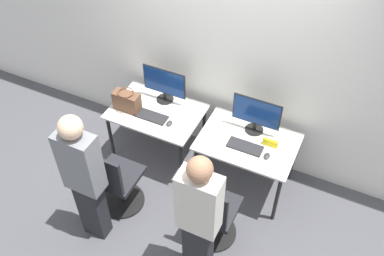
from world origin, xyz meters
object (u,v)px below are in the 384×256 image
at_px(mouse_left, 169,123).
at_px(mouse_right, 267,156).
at_px(keyboard_right, 245,147).
at_px(monitor_right, 256,114).
at_px(keyboard_left, 151,116).
at_px(monitor_left, 164,84).
at_px(office_chair_left, 116,183).
at_px(office_chair_right, 212,215).
at_px(person_right, 199,217).
at_px(person_left, 84,177).
at_px(handbag, 127,101).

height_order(mouse_left, mouse_right, same).
bearing_deg(mouse_left, keyboard_right, 2.13).
bearing_deg(monitor_right, keyboard_left, -164.82).
xyz_separation_m(monitor_left, keyboard_right, (1.09, -0.31, -0.22)).
bearing_deg(mouse_left, monitor_right, 20.04).
height_order(office_chair_left, office_chair_right, same).
relative_size(office_chair_left, person_right, 0.58).
distance_m(monitor_left, person_left, 1.44).
relative_size(person_left, person_right, 1.02).
height_order(monitor_right, office_chair_right, monitor_right).
bearing_deg(monitor_left, monitor_right, -1.57).
relative_size(keyboard_right, office_chair_right, 0.40).
height_order(keyboard_left, person_left, person_left).
height_order(person_left, handbag, person_left).
bearing_deg(office_chair_left, person_right, -15.41).
distance_m(keyboard_right, office_chair_right, 0.78).
distance_m(monitor_right, office_chair_right, 1.12).
bearing_deg(person_right, office_chair_left, 164.59).
relative_size(keyboard_right, mouse_right, 4.07).
height_order(mouse_right, person_right, person_right).
relative_size(monitor_left, office_chair_right, 0.56).
height_order(office_chair_left, handbag, handbag).
height_order(monitor_right, handbag, monitor_right).
xyz_separation_m(keyboard_left, mouse_left, (0.23, -0.02, 0.01)).
bearing_deg(keyboard_left, monitor_left, 90.00).
bearing_deg(handbag, monitor_right, 11.76).
distance_m(mouse_right, person_right, 1.08).
distance_m(person_left, person_right, 1.13).
bearing_deg(handbag, mouse_right, -0.70).
bearing_deg(person_left, monitor_right, 50.71).
distance_m(keyboard_left, keyboard_right, 1.09).
distance_m(keyboard_left, office_chair_right, 1.29).
height_order(mouse_right, handbag, handbag).
xyz_separation_m(person_left, person_right, (1.12, 0.07, -0.02)).
bearing_deg(monitor_left, mouse_left, -55.69).
relative_size(keyboard_left, person_left, 0.23).
height_order(person_left, monitor_right, person_left).
relative_size(mouse_left, monitor_right, 0.17).
height_order(mouse_right, office_chair_right, office_chair_right).
distance_m(mouse_left, handbag, 0.55).
distance_m(office_chair_right, handbag, 1.58).
bearing_deg(office_chair_left, handbag, 110.49).
distance_m(keyboard_left, handbag, 0.32).
distance_m(keyboard_left, office_chair_left, 0.82).
bearing_deg(person_left, monitor_left, 87.53).
bearing_deg(person_left, keyboard_left, 86.81).
bearing_deg(mouse_right, keyboard_right, 173.07).
relative_size(monitor_right, office_chair_right, 0.56).
relative_size(mouse_left, office_chair_left, 0.10).
bearing_deg(handbag, person_right, -37.64).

